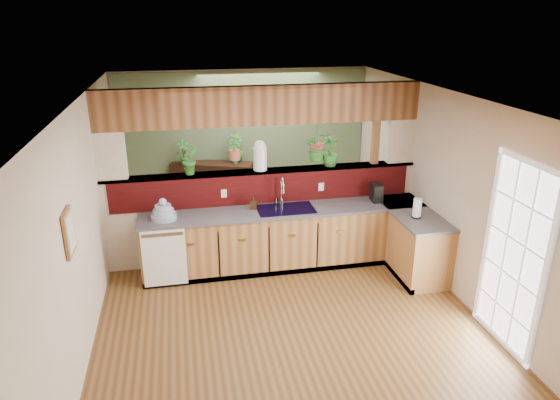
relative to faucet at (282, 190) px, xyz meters
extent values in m
cube|color=brown|center=(-0.22, -1.13, -1.13)|extent=(4.60, 7.00, 0.01)
cube|color=brown|center=(-0.22, -1.13, 1.47)|extent=(4.60, 7.00, 0.01)
cube|color=beige|center=(-0.22, 2.37, 0.17)|extent=(4.60, 0.02, 2.60)
cube|color=beige|center=(-2.52, -1.13, 0.17)|extent=(0.02, 7.00, 2.60)
cube|color=beige|center=(2.08, -1.13, 0.17)|extent=(0.02, 7.00, 2.60)
cube|color=beige|center=(-0.22, 0.22, -0.45)|extent=(4.60, 0.15, 1.35)
cube|color=#350607|center=(-0.22, 0.13, 0.00)|extent=(4.40, 0.02, 0.45)
cube|color=brown|center=(-0.22, 0.22, 0.24)|extent=(4.60, 0.21, 0.04)
cube|color=brown|center=(-0.22, 0.22, 1.20)|extent=(4.60, 0.15, 0.55)
cube|color=beige|center=(-2.32, 0.22, 0.57)|extent=(0.40, 0.15, 0.70)
cube|color=beige|center=(1.88, 0.22, 0.57)|extent=(0.40, 0.15, 0.70)
cube|color=brown|center=(1.48, 0.22, 0.17)|extent=(0.10, 0.10, 2.60)
cube|color=brown|center=(-0.22, 0.22, 0.24)|extent=(4.60, 0.21, 0.04)
cube|color=brown|center=(-0.22, 0.22, 1.20)|extent=(4.60, 0.15, 0.55)
cube|color=#59704C|center=(-0.22, 2.35, 0.17)|extent=(4.55, 0.02, 2.55)
cube|color=olive|center=(0.03, -0.16, -0.70)|extent=(4.10, 0.60, 0.86)
cube|color=#46464B|center=(0.03, -0.16, -0.25)|extent=(4.14, 0.64, 0.04)
cube|color=olive|center=(1.78, -0.60, -0.70)|extent=(0.60, 1.48, 0.86)
cube|color=#46464B|center=(1.78, -0.60, -0.25)|extent=(0.64, 1.52, 0.04)
cube|color=olive|center=(1.78, -0.16, -0.70)|extent=(0.60, 0.60, 0.86)
cube|color=#46464B|center=(1.78, -0.16, -0.25)|extent=(0.64, 0.64, 0.04)
cube|color=black|center=(0.03, -0.43, -1.09)|extent=(4.10, 0.06, 0.08)
cube|color=black|center=(1.51, -0.60, -1.09)|extent=(0.06, 1.48, 0.08)
cube|color=white|center=(-1.70, -0.47, -0.68)|extent=(0.58, 0.02, 0.82)
cube|color=#B7B7B2|center=(-1.70, -0.49, -0.33)|extent=(0.54, 0.01, 0.05)
cube|color=black|center=(0.03, -0.16, -0.24)|extent=(0.82, 0.50, 0.03)
cube|color=black|center=(-0.16, -0.16, -0.33)|extent=(0.34, 0.40, 0.16)
cube|color=black|center=(0.22, -0.16, -0.33)|extent=(0.34, 0.40, 0.16)
cube|color=white|center=(2.05, -2.43, -0.08)|extent=(0.06, 1.02, 2.16)
cube|color=olive|center=(-2.50, -1.93, 0.42)|extent=(0.03, 0.35, 0.45)
cube|color=silver|center=(-2.48, -1.93, 0.42)|extent=(0.01, 0.27, 0.37)
cylinder|color=#B7B7B2|center=(0.00, 0.04, -0.18)|extent=(0.06, 0.06, 0.09)
cylinder|color=#B7B7B2|center=(0.00, 0.04, -0.02)|extent=(0.02, 0.02, 0.25)
torus|color=#B7B7B2|center=(0.00, -0.02, 0.11)|extent=(0.18, 0.10, 0.19)
cylinder|color=#B7B7B2|center=(0.00, -0.10, 0.04)|extent=(0.02, 0.02, 0.11)
cylinder|color=#B7B7B2|center=(-0.08, 0.04, -0.17)|extent=(0.03, 0.03, 0.09)
cylinder|color=#929DBD|center=(-1.67, -0.19, -0.19)|extent=(0.35, 0.35, 0.08)
cylinder|color=#929DBD|center=(-1.67, -0.19, -0.12)|extent=(0.28, 0.28, 0.07)
cylinder|color=#929DBD|center=(-1.67, -0.19, -0.06)|extent=(0.22, 0.22, 0.07)
sphere|color=#929DBD|center=(-1.67, -0.19, 0.02)|extent=(0.11, 0.11, 0.11)
imported|color=#3B2A15|center=(-0.42, -0.06, -0.13)|extent=(0.11, 0.11, 0.20)
cube|color=black|center=(1.42, -0.11, -0.10)|extent=(0.14, 0.23, 0.26)
cube|color=black|center=(1.42, -0.19, -0.19)|extent=(0.12, 0.09, 0.09)
cylinder|color=silver|center=(1.42, -0.16, -0.15)|extent=(0.07, 0.07, 0.07)
cylinder|color=black|center=(1.72, -0.82, -0.22)|extent=(0.14, 0.14, 0.02)
cylinder|color=#B7B7B2|center=(1.72, -0.82, -0.08)|extent=(0.02, 0.02, 0.29)
cylinder|color=white|center=(1.72, -0.82, -0.08)|extent=(0.11, 0.11, 0.26)
cylinder|color=silver|center=(-0.27, 0.22, 0.42)|extent=(0.20, 0.20, 0.33)
sphere|color=silver|center=(-0.27, 0.22, 0.61)|extent=(0.17, 0.17, 0.17)
imported|color=#296623|center=(-1.26, 0.22, 0.47)|extent=(0.29, 0.26, 0.42)
imported|color=#296623|center=(0.78, 0.22, 0.48)|extent=(0.26, 0.26, 0.43)
cylinder|color=brown|center=(-0.64, 0.22, 0.74)|extent=(0.01, 0.01, 0.35)
cylinder|color=brown|center=(-0.64, 0.22, 0.51)|extent=(0.16, 0.16, 0.14)
imported|color=#296623|center=(-0.64, 0.22, 0.72)|extent=(0.22, 0.18, 0.35)
cylinder|color=brown|center=(0.58, 0.22, 0.75)|extent=(0.01, 0.01, 0.33)
cylinder|color=brown|center=(0.58, 0.22, 0.53)|extent=(0.20, 0.20, 0.17)
imported|color=#296623|center=(0.58, 0.22, 0.78)|extent=(0.44, 0.41, 0.42)
cube|color=black|center=(-0.86, 2.12, -0.63)|extent=(1.51, 0.85, 0.97)
imported|color=#296623|center=(-1.35, 2.12, 0.08)|extent=(0.28, 0.23, 0.45)
imported|color=#296623|center=(-0.41, 2.12, 0.11)|extent=(0.31, 0.31, 0.50)
imported|color=#296623|center=(0.62, 1.29, -0.72)|extent=(0.77, 0.68, 0.82)
camera|label=1|loc=(-1.38, -6.64, 2.41)|focal=32.00mm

